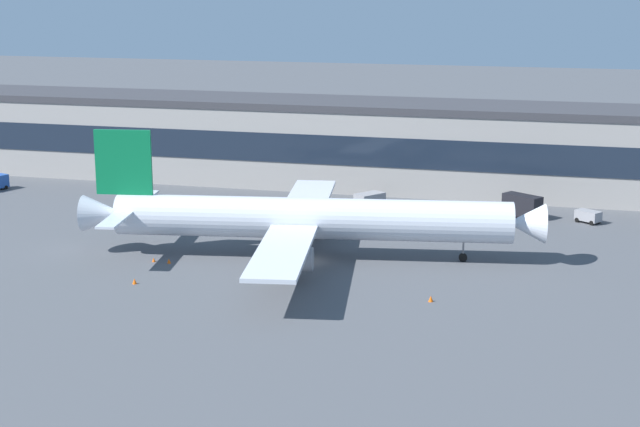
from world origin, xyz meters
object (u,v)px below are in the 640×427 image
object	(u,v)px
traffic_cone_0	(431,299)
traffic_cone_1	(135,281)
baggage_tug	(589,216)
pushback_tractor	(369,197)
traffic_cone_3	(169,261)
stair_truck	(523,205)
traffic_cone_2	(154,260)
airliner	(305,218)

from	to	relation	value
traffic_cone_0	traffic_cone_1	size ratio (longest dim) A/B	1.04
baggage_tug	traffic_cone_1	size ratio (longest dim) A/B	6.10
pushback_tractor	traffic_cone_3	bearing A→B (deg)	-114.09
stair_truck	traffic_cone_1	xyz separation A→B (m)	(-42.90, -45.59, -1.64)
traffic_cone_0	stair_truck	bearing A→B (deg)	79.91
traffic_cone_2	baggage_tug	bearing A→B (deg)	33.26
airliner	traffic_cone_3	bearing A→B (deg)	-156.36
traffic_cone_0	traffic_cone_2	bearing A→B (deg)	169.57
traffic_cone_2	traffic_cone_3	size ratio (longest dim) A/B	0.88
airliner	pushback_tractor	distance (m)	33.09
traffic_cone_1	traffic_cone_2	bearing A→B (deg)	100.29
traffic_cone_0	traffic_cone_1	bearing A→B (deg)	-176.00
baggage_tug	airliner	bearing A→B (deg)	-141.43
pushback_tractor	traffic_cone_2	size ratio (longest dim) A/B	9.78
pushback_tractor	traffic_cone_1	bearing A→B (deg)	-110.50
baggage_tug	traffic_cone_1	world-z (taller)	baggage_tug
stair_truck	traffic_cone_3	bearing A→B (deg)	-139.31
baggage_tug	pushback_tractor	size ratio (longest dim) A/B	0.76
traffic_cone_2	traffic_cone_1	bearing A→B (deg)	-79.71
airliner	traffic_cone_0	bearing A→B (deg)	-36.50
pushback_tractor	traffic_cone_3	distance (m)	43.67
traffic_cone_1	pushback_tractor	bearing A→B (deg)	69.50
airliner	pushback_tractor	xyz separation A→B (m)	(1.64, 32.78, -4.22)
traffic_cone_3	traffic_cone_1	bearing A→B (deg)	-93.09
traffic_cone_0	traffic_cone_1	xyz separation A→B (m)	(-35.23, -2.46, -0.01)
stair_truck	baggage_tug	distance (m)	9.80
airliner	baggage_tug	bearing A→B (deg)	38.57
traffic_cone_3	pushback_tractor	bearing A→B (deg)	65.91
traffic_cone_0	traffic_cone_2	size ratio (longest dim) A/B	1.26
traffic_cone_2	traffic_cone_3	world-z (taller)	traffic_cone_3
airliner	stair_truck	xyz separation A→B (m)	(26.23, 29.39, -3.29)
traffic_cone_2	traffic_cone_3	bearing A→B (deg)	-3.56
pushback_tractor	traffic_cone_1	size ratio (longest dim) A/B	8.05
airliner	traffic_cone_3	distance (m)	18.34
traffic_cone_0	traffic_cone_3	world-z (taller)	traffic_cone_0
stair_truck	traffic_cone_0	bearing A→B (deg)	-100.09
pushback_tractor	traffic_cone_1	world-z (taller)	pushback_tractor
stair_truck	traffic_cone_2	world-z (taller)	stair_truck
airliner	traffic_cone_0	world-z (taller)	airliner
airliner	traffic_cone_2	xyz separation A→B (m)	(-18.35, -6.94, -5.00)
stair_truck	baggage_tug	size ratio (longest dim) A/B	1.54
stair_truck	traffic_cone_1	distance (m)	62.62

